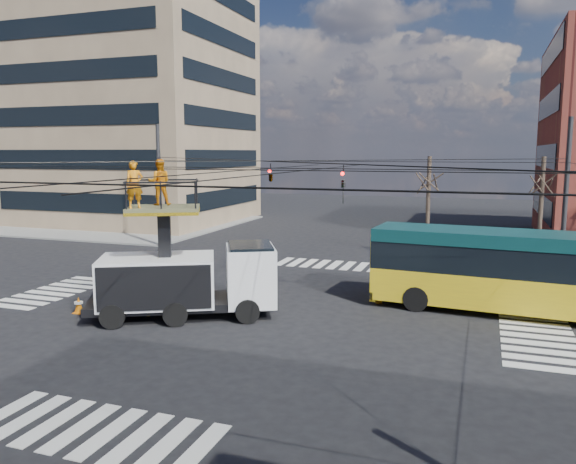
# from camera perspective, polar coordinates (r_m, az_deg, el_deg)

# --- Properties ---
(ground) EXTENTS (120.00, 120.00, 0.00)m
(ground) POSITION_cam_1_polar(r_m,az_deg,el_deg) (22.25, -2.75, -8.15)
(ground) COLOR black
(ground) RESTS_ON ground
(sidewalk_nw) EXTENTS (18.00, 18.00, 0.12)m
(sidewalk_nw) POSITION_cam_1_polar(r_m,az_deg,el_deg) (50.46, -16.02, 0.78)
(sidewalk_nw) COLOR slate
(sidewalk_nw) RESTS_ON ground
(crosswalks) EXTENTS (22.40, 22.40, 0.02)m
(crosswalks) POSITION_cam_1_polar(r_m,az_deg,el_deg) (22.25, -2.75, -8.13)
(crosswalks) COLOR silver
(crosswalks) RESTS_ON ground
(building_tower) EXTENTS (18.06, 16.06, 30.00)m
(building_tower) POSITION_cam_1_polar(r_m,az_deg,el_deg) (53.80, -15.64, 17.21)
(building_tower) COLOR #816C52
(building_tower) RESTS_ON ground
(overhead_network) EXTENTS (24.24, 24.24, 8.00)m
(overhead_network) POSITION_cam_1_polar(r_m,az_deg,el_deg) (21.85, -2.60, 3.01)
(overhead_network) COLOR #2D2D30
(overhead_network) RESTS_ON ground
(tree_a) EXTENTS (2.00, 2.00, 6.00)m
(tree_a) POSITION_cam_1_polar(r_m,az_deg,el_deg) (33.46, 14.12, 5.13)
(tree_a) COLOR #382B21
(tree_a) RESTS_ON ground
(tree_b) EXTENTS (2.00, 2.00, 6.00)m
(tree_b) POSITION_cam_1_polar(r_m,az_deg,el_deg) (33.45, 24.44, 4.65)
(tree_b) COLOR #382B21
(tree_b) RESTS_ON ground
(utility_truck) EXTENTS (7.28, 5.22, 5.98)m
(utility_truck) POSITION_cam_1_polar(r_m,az_deg,el_deg) (21.57, -10.22, -3.32)
(utility_truck) COLOR black
(utility_truck) RESTS_ON ground
(city_bus) EXTENTS (12.53, 3.58, 3.20)m
(city_bus) POSITION_cam_1_polar(r_m,az_deg,el_deg) (23.32, 23.97, -3.73)
(city_bus) COLOR yellow
(city_bus) RESTS_ON ground
(traffic_cone) EXTENTS (0.36, 0.36, 0.65)m
(traffic_cone) POSITION_cam_1_polar(r_m,az_deg,el_deg) (23.53, -20.49, -6.95)
(traffic_cone) COLOR orange
(traffic_cone) RESTS_ON ground
(worker_ground) EXTENTS (0.41, 0.94, 1.58)m
(worker_ground) POSITION_cam_1_polar(r_m,az_deg,el_deg) (22.34, -14.16, -6.22)
(worker_ground) COLOR orange
(worker_ground) RESTS_ON ground
(flagger) EXTENTS (1.21, 1.45, 1.95)m
(flagger) POSITION_cam_1_polar(r_m,az_deg,el_deg) (23.63, 9.13, -4.84)
(flagger) COLOR orange
(flagger) RESTS_ON ground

